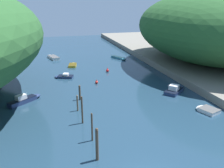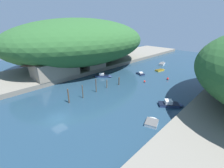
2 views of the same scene
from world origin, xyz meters
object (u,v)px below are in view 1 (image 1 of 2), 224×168
boat_yellow_tender (64,76)px  boat_white_cruiser (175,89)px  boat_near_quay (207,110)px  boat_open_rowboat (53,57)px  boat_red_skiff (25,99)px  boat_far_upstream (73,65)px  boat_small_dinghy (119,58)px  channel_buoy_near (107,70)px  channel_buoy_far (97,82)px

boat_yellow_tender → boat_white_cruiser: size_ratio=0.77×
boat_near_quay → boat_open_rowboat: (-19.55, 40.79, 0.07)m
boat_red_skiff → boat_far_upstream: (9.92, 20.64, -0.20)m
boat_red_skiff → boat_far_upstream: 22.91m
boat_red_skiff → boat_white_cruiser: size_ratio=0.97×
boat_near_quay → boat_open_rowboat: bearing=95.5°
boat_far_upstream → boat_small_dinghy: 13.61m
boat_far_upstream → boat_white_cruiser: bearing=-44.4°
boat_yellow_tender → channel_buoy_near: channel_buoy_near is taller
boat_open_rowboat → boat_small_dinghy: size_ratio=1.20×
boat_small_dinghy → channel_buoy_near: channel_buoy_near is taller
boat_red_skiff → boat_far_upstream: size_ratio=1.17×
boat_red_skiff → boat_white_cruiser: 24.94m
boat_red_skiff → channel_buoy_far: 13.87m
boat_red_skiff → boat_far_upstream: bearing=114.6°
boat_white_cruiser → channel_buoy_far: (-12.24, 7.90, -0.09)m
boat_yellow_tender → boat_small_dinghy: (16.03, 13.23, -0.01)m
boat_far_upstream → boat_small_dinghy: size_ratio=0.87×
boat_far_upstream → boat_near_quay: boat_near_quay is taller
boat_near_quay → channel_buoy_near: size_ratio=3.60×
boat_far_upstream → boat_small_dinghy: bearing=29.2°
boat_white_cruiser → boat_open_rowboat: bearing=170.0°
boat_open_rowboat → channel_buoy_far: bearing=-89.8°
boat_white_cruiser → boat_open_rowboat: boat_white_cruiser is taller
channel_buoy_near → boat_white_cruiser: bearing=-61.5°
boat_near_quay → channel_buoy_near: channel_buoy_near is taller
boat_near_quay → channel_buoy_far: channel_buoy_far is taller
boat_red_skiff → channel_buoy_near: boat_red_skiff is taller
boat_red_skiff → boat_open_rowboat: bearing=129.6°
boat_white_cruiser → boat_red_skiff: bearing=-135.6°
boat_small_dinghy → channel_buoy_near: size_ratio=5.14×
boat_white_cruiser → boat_open_rowboat: (-19.20, 32.33, -0.08)m
boat_yellow_tender → channel_buoy_near: (9.71, 1.63, 0.10)m
boat_white_cruiser → boat_open_rowboat: size_ratio=0.87×
boat_red_skiff → channel_buoy_near: bearing=88.2°
boat_red_skiff → boat_near_quay: bearing=27.4°
boat_near_quay → boat_small_dinghy: (-2.25, 35.19, 0.01)m
channel_buoy_near → boat_far_upstream: bearing=131.2°
boat_red_skiff → boat_yellow_tender: boat_red_skiff is taller
boat_red_skiff → boat_near_quay: boat_red_skiff is taller
boat_red_skiff → boat_open_rowboat: size_ratio=0.84×
boat_red_skiff → boat_yellow_tender: bearing=108.9°
boat_open_rowboat → channel_buoy_far: channel_buoy_far is taller
boat_yellow_tender → boat_small_dinghy: boat_yellow_tender is taller
boat_red_skiff → boat_near_quay: (25.20, -10.60, -0.18)m
boat_red_skiff → channel_buoy_near: (16.63, 12.99, -0.05)m
boat_far_upstream → boat_near_quay: bearing=-51.6°
boat_open_rowboat → boat_yellow_tender: bearing=-101.9°
boat_far_upstream → boat_open_rowboat: boat_open_rowboat is taller
boat_open_rowboat → channel_buoy_near: 20.41m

